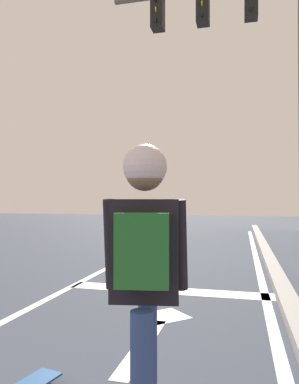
% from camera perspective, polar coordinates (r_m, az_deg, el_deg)
% --- Properties ---
extents(lane_line_center, '(0.12, 20.00, 0.01)m').
position_cam_1_polar(lane_line_center, '(6.40, -10.14, -13.40)').
color(lane_line_center, silver).
rests_on(lane_line_center, ground).
extents(lane_line_curbside, '(0.12, 20.00, 0.01)m').
position_cam_1_polar(lane_line_curbside, '(5.87, 17.51, -14.51)').
color(lane_line_curbside, silver).
rests_on(lane_line_curbside, ground).
extents(stop_bar, '(3.04, 0.40, 0.01)m').
position_cam_1_polar(stop_bar, '(5.62, 3.09, -15.17)').
color(stop_bar, silver).
rests_on(stop_bar, ground).
extents(lane_arrow_stem, '(0.16, 1.40, 0.01)m').
position_cam_1_polar(lane_arrow_stem, '(3.69, -1.08, -22.87)').
color(lane_arrow_stem, silver).
rests_on(lane_arrow_stem, ground).
extents(lane_arrow_head, '(0.71, 0.71, 0.01)m').
position_cam_1_polar(lane_arrow_head, '(4.46, 1.97, -18.93)').
color(lane_arrow_head, silver).
rests_on(lane_arrow_head, ground).
extents(curb_strip, '(0.24, 24.00, 0.14)m').
position_cam_1_polar(curb_strip, '(5.87, 20.01, -13.82)').
color(curb_strip, '#9D9C97').
rests_on(curb_strip, ground).
extents(skater, '(0.44, 0.60, 1.58)m').
position_cam_1_polar(skater, '(1.92, -0.78, -10.15)').
color(skater, navy).
rests_on(skater, skateboard).
extents(traffic_signal_mast, '(3.59, 0.34, 5.65)m').
position_cam_1_polar(traffic_signal_mast, '(7.36, 14.85, 20.59)').
color(traffic_signal_mast, '#626559').
rests_on(traffic_signal_mast, ground).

